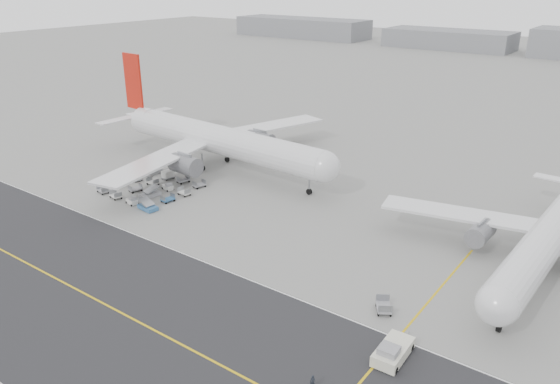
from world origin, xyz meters
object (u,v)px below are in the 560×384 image
Objects in this scene: airliner_a at (215,139)px; airliner_b at (551,233)px; ground_crew_a at (313,382)px; pushback_tug at (393,351)px.

airliner_a reaches higher than airliner_b.
airliner_b reaches higher than ground_crew_a.
airliner_b is 31.99× the size of ground_crew_a.
ground_crew_a is (55.06, -45.94, -5.59)m from airliner_a.
ground_crew_a is (-13.71, -41.98, -4.36)m from airliner_b.
pushback_tug is 4.88× the size of ground_crew_a.
airliner_a is 68.90m from airliner_b.
pushback_tug is (59.66, -36.72, -5.48)m from airliner_a.
airliner_b is at bearing 72.32° from pushback_tug.
airliner_a is at bearing 130.96° from ground_crew_a.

